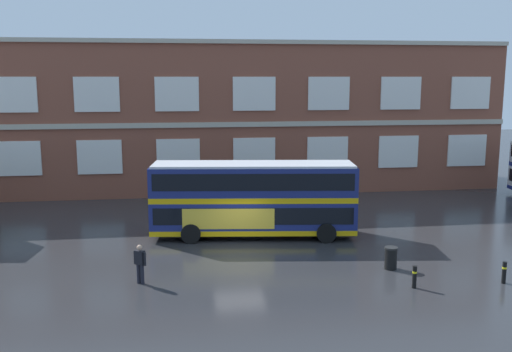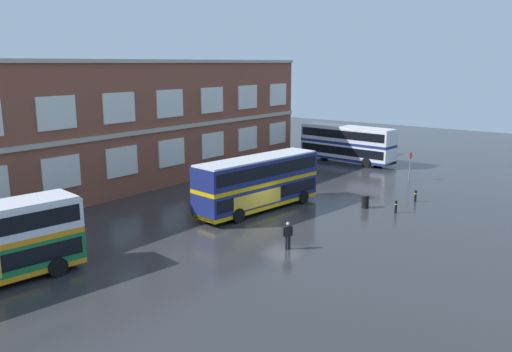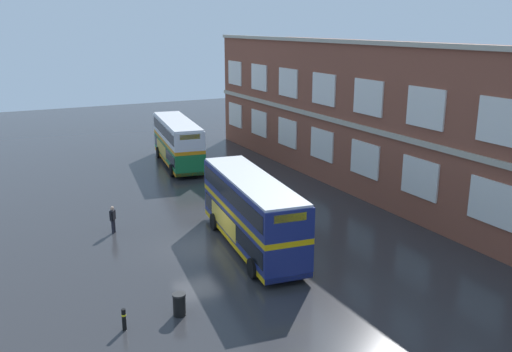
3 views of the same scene
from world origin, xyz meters
name	(u,v)px [view 1 (image 1 of 3)]	position (x,y,z in m)	size (l,w,h in m)	color
ground_plane	(236,242)	(0.00, 2.00, 0.00)	(120.00, 120.00, 0.00)	#2B2B2D
brick_terminal_building	(177,118)	(-2.91, 17.98, 5.49)	(49.60, 8.19, 11.28)	brown
double_decker_middle	(253,198)	(1.08, 2.98, 2.15)	(11.23, 3.88, 4.07)	navy
waiting_passenger	(140,262)	(-4.62, -3.62, 0.93)	(0.58, 0.45, 1.70)	black
station_litter_bin	(391,258)	(6.59, -3.26, 0.52)	(0.60, 0.60, 1.03)	black
safety_bollard_west	(504,272)	(10.68, -5.68, 0.49)	(0.19, 0.19, 0.95)	black
safety_bollard_east	(415,277)	(6.68, -5.70, 0.49)	(0.19, 0.19, 0.95)	black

